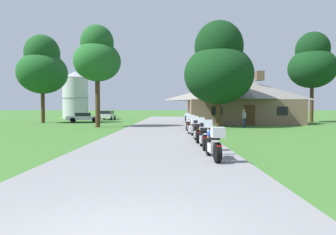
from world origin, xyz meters
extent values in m
plane|color=#386628|center=(0.00, 20.00, 0.00)|extent=(500.00, 500.00, 0.00)
cube|color=slate|center=(0.00, 18.00, 0.03)|extent=(6.40, 80.00, 0.06)
cylinder|color=black|center=(2.08, 7.28, 0.38)|extent=(0.15, 0.65, 0.64)
cylinder|color=black|center=(2.18, 5.85, 0.38)|extent=(0.20, 0.65, 0.64)
cube|color=silver|center=(2.14, 6.54, 0.44)|extent=(0.30, 0.58, 0.30)
ellipsoid|color=#1E3899|center=(2.12, 6.80, 0.89)|extent=(0.33, 0.54, 0.26)
cube|color=black|center=(2.15, 6.35, 0.80)|extent=(0.31, 0.54, 0.10)
cylinder|color=silver|center=(2.09, 7.24, 1.08)|extent=(0.66, 0.08, 0.03)
cylinder|color=silver|center=(2.08, 7.28, 0.74)|extent=(0.08, 0.24, 0.73)
cube|color=#B2BCC6|center=(2.08, 7.34, 1.22)|extent=(0.33, 0.13, 0.27)
sphere|color=silver|center=(2.09, 7.24, 0.94)|extent=(0.11, 0.11, 0.11)
cube|color=#B7B7BC|center=(2.19, 5.80, 1.02)|extent=(0.42, 0.39, 0.32)
cube|color=red|center=(2.20, 5.63, 0.60)|extent=(0.14, 0.04, 0.06)
cylinder|color=silver|center=(2.30, 6.18, 0.28)|extent=(0.11, 0.55, 0.07)
cylinder|color=black|center=(2.11, 9.94, 0.38)|extent=(0.11, 0.64, 0.64)
cylinder|color=black|center=(2.10, 8.50, 0.38)|extent=(0.16, 0.64, 0.64)
cube|color=silver|center=(2.11, 9.20, 0.44)|extent=(0.26, 0.56, 0.30)
ellipsoid|color=orange|center=(2.11, 9.46, 0.89)|extent=(0.30, 0.52, 0.26)
cube|color=black|center=(2.11, 9.00, 0.80)|extent=(0.28, 0.52, 0.10)
cylinder|color=silver|center=(2.11, 9.90, 1.08)|extent=(0.66, 0.03, 0.03)
cylinder|color=silver|center=(2.11, 9.94, 0.74)|extent=(0.06, 0.24, 0.73)
cube|color=#B2BCC6|center=(2.11, 10.00, 1.22)|extent=(0.32, 0.11, 0.27)
sphere|color=silver|center=(2.11, 9.90, 0.94)|extent=(0.11, 0.11, 0.11)
cube|color=black|center=(2.10, 8.45, 1.02)|extent=(0.40, 0.36, 0.32)
cube|color=red|center=(2.10, 8.28, 0.60)|extent=(0.14, 0.03, 0.06)
cylinder|color=silver|center=(2.25, 8.82, 0.28)|extent=(0.07, 0.55, 0.07)
cylinder|color=black|center=(2.07, 12.52, 0.38)|extent=(0.11, 0.64, 0.64)
cylinder|color=black|center=(2.06, 11.08, 0.38)|extent=(0.16, 0.64, 0.64)
cube|color=silver|center=(2.06, 11.78, 0.44)|extent=(0.26, 0.56, 0.30)
ellipsoid|color=orange|center=(2.06, 12.04, 0.89)|extent=(0.30, 0.52, 0.26)
cube|color=black|center=(2.06, 11.58, 0.80)|extent=(0.28, 0.52, 0.10)
cylinder|color=silver|center=(2.07, 12.48, 1.08)|extent=(0.66, 0.03, 0.03)
cylinder|color=silver|center=(2.07, 12.52, 0.74)|extent=(0.06, 0.24, 0.73)
cube|color=#B2BCC6|center=(2.07, 12.58, 1.22)|extent=(0.32, 0.11, 0.27)
sphere|color=silver|center=(2.07, 12.48, 0.94)|extent=(0.11, 0.11, 0.11)
cube|color=black|center=(2.06, 11.03, 1.02)|extent=(0.40, 0.36, 0.32)
cube|color=red|center=(2.06, 10.86, 0.60)|extent=(0.14, 0.03, 0.06)
cylinder|color=silver|center=(2.20, 11.40, 0.28)|extent=(0.07, 0.55, 0.07)
cylinder|color=black|center=(2.09, 15.19, 0.38)|extent=(0.14, 0.64, 0.64)
cylinder|color=black|center=(2.16, 13.75, 0.38)|extent=(0.18, 0.65, 0.64)
cube|color=silver|center=(2.13, 14.45, 0.44)|extent=(0.28, 0.57, 0.30)
ellipsoid|color=#B2B5BC|center=(2.11, 14.71, 0.89)|extent=(0.32, 0.53, 0.26)
cube|color=black|center=(2.14, 14.25, 0.80)|extent=(0.30, 0.53, 0.10)
cylinder|color=silver|center=(2.10, 15.15, 1.08)|extent=(0.66, 0.06, 0.03)
cylinder|color=silver|center=(2.09, 15.19, 0.74)|extent=(0.07, 0.24, 0.73)
cube|color=#B2BCC6|center=(2.09, 15.25, 1.22)|extent=(0.32, 0.12, 0.27)
sphere|color=silver|center=(2.10, 15.15, 0.94)|extent=(0.11, 0.11, 0.11)
cube|color=silver|center=(2.16, 13.70, 1.02)|extent=(0.42, 0.38, 0.32)
cube|color=red|center=(2.17, 13.53, 0.60)|extent=(0.14, 0.04, 0.06)
cylinder|color=silver|center=(2.28, 14.08, 0.28)|extent=(0.09, 0.55, 0.07)
cube|color=silver|center=(1.90, 13.79, 0.56)|extent=(0.22, 0.41, 0.36)
cube|color=silver|center=(2.41, 13.81, 0.56)|extent=(0.22, 0.41, 0.36)
cylinder|color=black|center=(2.06, 18.01, 0.38)|extent=(0.14, 0.64, 0.64)
cylinder|color=black|center=(1.99, 16.57, 0.38)|extent=(0.18, 0.65, 0.64)
cube|color=silver|center=(2.02, 17.27, 0.44)|extent=(0.29, 0.57, 0.30)
ellipsoid|color=orange|center=(2.04, 17.53, 0.89)|extent=(0.32, 0.53, 0.26)
cube|color=black|center=(2.01, 17.07, 0.80)|extent=(0.30, 0.53, 0.10)
cylinder|color=silver|center=(2.06, 17.97, 1.08)|extent=(0.66, 0.06, 0.03)
cylinder|color=silver|center=(2.06, 18.01, 0.74)|extent=(0.07, 0.24, 0.73)
cube|color=#B2BCC6|center=(2.06, 18.07, 1.22)|extent=(0.32, 0.12, 0.27)
sphere|color=silver|center=(2.06, 17.97, 0.94)|extent=(0.11, 0.11, 0.11)
cube|color=silver|center=(1.99, 16.52, 1.02)|extent=(0.42, 0.38, 0.32)
cube|color=red|center=(1.98, 16.36, 0.60)|extent=(0.14, 0.04, 0.06)
cylinder|color=silver|center=(2.15, 16.89, 0.28)|extent=(0.10, 0.55, 0.07)
cylinder|color=black|center=(2.04, 20.50, 0.38)|extent=(0.12, 0.64, 0.64)
cylinder|color=black|center=(2.02, 19.06, 0.38)|extent=(0.16, 0.64, 0.64)
cube|color=silver|center=(2.03, 19.76, 0.44)|extent=(0.27, 0.56, 0.30)
ellipsoid|color=#195B33|center=(2.03, 20.02, 0.89)|extent=(0.30, 0.52, 0.26)
cube|color=black|center=(2.03, 19.56, 0.80)|extent=(0.28, 0.52, 0.10)
cylinder|color=silver|center=(2.04, 20.46, 1.08)|extent=(0.66, 0.04, 0.03)
cylinder|color=silver|center=(2.04, 20.50, 0.74)|extent=(0.06, 0.24, 0.73)
cube|color=#B2BCC6|center=(2.04, 20.56, 1.22)|extent=(0.32, 0.11, 0.27)
sphere|color=silver|center=(2.04, 20.46, 0.94)|extent=(0.11, 0.11, 0.11)
cube|color=black|center=(2.02, 19.01, 1.02)|extent=(0.40, 0.36, 0.32)
cube|color=red|center=(2.02, 18.84, 0.60)|extent=(0.14, 0.03, 0.06)
cylinder|color=silver|center=(2.17, 19.38, 0.28)|extent=(0.08, 0.55, 0.07)
cylinder|color=black|center=(2.24, 23.33, 0.38)|extent=(0.17, 0.65, 0.64)
cylinder|color=black|center=(2.11, 21.89, 0.38)|extent=(0.21, 0.65, 0.64)
cube|color=silver|center=(2.17, 22.59, 0.44)|extent=(0.31, 0.58, 0.30)
ellipsoid|color=silver|center=(2.20, 22.85, 0.89)|extent=(0.34, 0.54, 0.26)
cube|color=black|center=(2.16, 22.39, 0.80)|extent=(0.32, 0.54, 0.10)
cylinder|color=silver|center=(2.24, 23.29, 1.08)|extent=(0.66, 0.09, 0.03)
cylinder|color=silver|center=(2.24, 23.33, 0.74)|extent=(0.08, 0.24, 0.73)
cube|color=#B2BCC6|center=(2.25, 23.39, 1.22)|extent=(0.33, 0.14, 0.27)
sphere|color=silver|center=(2.24, 23.29, 0.94)|extent=(0.11, 0.11, 0.11)
cube|color=silver|center=(2.11, 21.84, 1.02)|extent=(0.43, 0.39, 0.32)
cube|color=red|center=(2.09, 21.67, 0.60)|extent=(0.14, 0.04, 0.06)
cylinder|color=silver|center=(2.28, 22.20, 0.28)|extent=(0.12, 0.55, 0.07)
cube|color=brown|center=(8.98, 31.42, 1.36)|extent=(12.14, 7.91, 2.72)
pyramid|color=gray|center=(8.98, 31.42, 3.97)|extent=(12.86, 8.38, 2.50)
cube|color=brown|center=(11.17, 31.42, 5.57)|extent=(0.90, 0.90, 1.10)
cube|color=#472D19|center=(8.98, 27.43, 1.05)|extent=(1.10, 0.08, 2.10)
cube|color=black|center=(5.59, 27.43, 1.50)|extent=(1.10, 0.06, 0.90)
cube|color=black|center=(12.38, 27.43, 1.50)|extent=(1.10, 0.06, 0.90)
cylinder|color=navy|center=(7.40, 23.59, 0.43)|extent=(0.14, 0.14, 0.86)
cylinder|color=navy|center=(7.52, 23.73, 0.43)|extent=(0.14, 0.14, 0.86)
cube|color=gray|center=(7.46, 23.66, 1.14)|extent=(0.40, 0.42, 0.56)
cylinder|color=gray|center=(7.31, 23.49, 1.12)|extent=(0.09, 0.09, 0.58)
cylinder|color=gray|center=(7.61, 23.84, 1.12)|extent=(0.09, 0.09, 0.58)
sphere|color=tan|center=(7.46, 23.66, 1.56)|extent=(0.21, 0.21, 0.21)
cylinder|color=#422D19|center=(18.58, 34.09, 2.60)|extent=(0.44, 0.44, 5.20)
ellipsoid|color=#0F3314|center=(18.58, 34.09, 6.80)|extent=(5.84, 5.84, 4.97)
ellipsoid|color=black|center=(18.58, 34.09, 9.14)|extent=(4.09, 4.09, 4.38)
cylinder|color=#422D19|center=(-14.75, 32.47, 2.21)|extent=(0.44, 0.44, 4.43)
ellipsoid|color=#194C1E|center=(-14.75, 32.47, 6.05)|extent=(5.91, 5.91, 5.03)
ellipsoid|color=#16441B|center=(-14.75, 32.47, 8.42)|extent=(4.14, 4.14, 4.44)
cylinder|color=#422D19|center=(-6.06, 24.20, 2.46)|extent=(0.44, 0.44, 4.92)
ellipsoid|color=#1E5623|center=(-6.06, 24.20, 6.12)|extent=(4.34, 4.34, 3.69)
ellipsoid|color=#1B4E20|center=(-6.06, 24.20, 7.86)|extent=(3.04, 3.04, 3.26)
cylinder|color=#422D19|center=(5.34, 25.03, 1.58)|extent=(0.44, 0.44, 3.15)
ellipsoid|color=#0F3314|center=(5.34, 25.03, 4.97)|extent=(6.61, 6.61, 5.62)
ellipsoid|color=black|center=(5.34, 25.03, 7.61)|extent=(4.63, 4.63, 4.96)
cylinder|color=#B2B7BC|center=(-16.04, 48.89, 3.56)|extent=(4.39, 4.39, 7.13)
cone|color=#999EA3|center=(-16.04, 48.89, 7.68)|extent=(4.47, 4.47, 1.10)
cylinder|color=gray|center=(-16.04, 48.89, 3.56)|extent=(4.52, 4.52, 0.15)
cube|color=silver|center=(-8.95, 42.00, 0.62)|extent=(1.85, 4.60, 0.60)
cube|color=black|center=(-8.95, 41.80, 1.16)|extent=(1.63, 3.22, 0.48)
cylinder|color=black|center=(-9.79, 43.43, 0.32)|extent=(0.22, 0.64, 0.64)
cylinder|color=black|center=(-8.10, 43.42, 0.32)|extent=(0.22, 0.64, 0.64)
cylinder|color=black|center=(-9.80, 40.57, 0.32)|extent=(0.22, 0.64, 0.64)
cylinder|color=black|center=(-8.11, 40.57, 0.32)|extent=(0.22, 0.64, 0.64)
cube|color=silver|center=(-10.23, 34.04, 0.55)|extent=(4.52, 2.82, 0.46)
cube|color=black|center=(-10.32, 34.01, 0.99)|extent=(2.23, 2.03, 0.42)
cylinder|color=black|center=(-11.28, 32.89, 0.32)|extent=(0.67, 0.37, 0.64)
cylinder|color=black|center=(-11.70, 34.54, 0.32)|extent=(0.67, 0.37, 0.64)
cylinder|color=black|center=(-8.76, 33.54, 0.32)|extent=(0.67, 0.37, 0.64)
cylinder|color=black|center=(-9.17, 35.18, 0.32)|extent=(0.67, 0.37, 0.64)
camera|label=1|loc=(0.70, -3.37, 1.77)|focal=31.67mm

